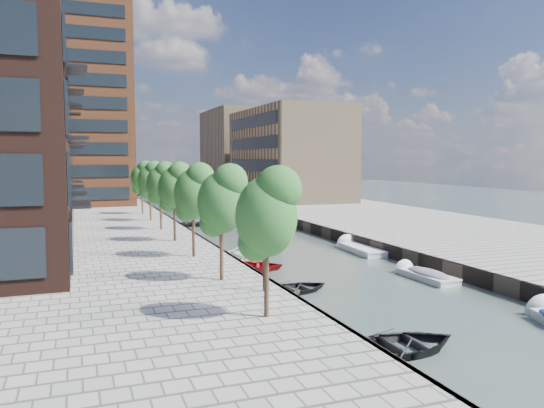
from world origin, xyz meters
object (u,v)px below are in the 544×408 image
tree_1 (221,198)px  motorboat_3 (275,226)px  bridge (176,194)px  tree_2 (193,191)px  sloop_0 (401,352)px  sloop_1 (295,292)px  tree_0 (266,211)px  motorboat_2 (359,250)px  motorboat_4 (264,221)px  sloop_3 (243,258)px  motorboat_1 (424,275)px  car (252,193)px  tree_6 (142,176)px  sloop_2 (245,270)px  tree_4 (160,181)px  tree_5 (150,179)px  sloop_4 (189,226)px  tree_3 (174,185)px

tree_1 → motorboat_3: bearing=63.6°
bridge → tree_2: 54.81m
sloop_0 → sloop_1: sloop_0 is taller
tree_0 → motorboat_2: size_ratio=1.03×
motorboat_4 → sloop_1: bearing=-106.3°
bridge → motorboat_4: bridge is taller
sloop_3 → motorboat_1: (8.49, -10.28, 0.18)m
motorboat_2 → motorboat_3: (-1.34, 15.45, 0.08)m
sloop_0 → car: car is taller
motorboat_4 → sloop_3: bearing=-113.6°
sloop_1 → motorboat_1: bearing=-97.4°
tree_6 → sloop_2: size_ratio=1.19×
tree_4 → tree_5: (0.00, 7.00, 0.00)m
tree_5 → motorboat_1: 31.16m
sloop_4 → motorboat_3: motorboat_3 is taller
tree_2 → sloop_3: (4.38, 3.37, -5.31)m
tree_5 → motorboat_2: size_ratio=1.03×
sloop_4 → motorboat_4: 8.58m
tree_0 → tree_2: size_ratio=1.00×
sloop_2 → motorboat_2: size_ratio=0.87×
tree_4 → motorboat_3: (12.61, 4.38, -5.12)m
tree_5 → motorboat_1: size_ratio=1.31×
sloop_0 → tree_6: bearing=4.5°
sloop_0 → motorboat_1: (8.47, 10.09, 0.18)m
motorboat_4 → sloop_0: bearing=-102.1°
tree_1 → motorboat_4: (12.93, 29.90, -5.12)m
bridge → tree_6: size_ratio=2.18×
sloop_3 → sloop_4: (-0.03, 19.45, 0.00)m
tree_3 → sloop_1: 15.71m
tree_4 → sloop_0: (4.39, -31.00, -5.31)m
sloop_1 → tree_4: bearing=1.7°
bridge → tree_3: 47.92m
sloop_4 → bridge: bearing=1.9°
tree_6 → sloop_4: tree_6 is taller
tree_4 → motorboat_3: tree_4 is taller
tree_2 → sloop_3: size_ratio=1.26×
tree_1 → sloop_4: 30.60m
tree_0 → sloop_3: size_ratio=1.26×
sloop_1 → sloop_3: size_ratio=0.88×
sloop_4 → car: size_ratio=1.20×
motorboat_1 → motorboat_4: motorboat_4 is taller
tree_2 → sloop_0: tree_2 is taller
tree_5 → sloop_1: size_ratio=1.44×
tree_5 → sloop_4: bearing=22.7°
sloop_1 → sloop_3: (0.25, 10.56, 0.00)m
tree_0 → tree_2: 14.00m
sloop_0 → motorboat_4: (8.53, 39.90, 0.18)m
tree_3 → car: tree_3 is taller
sloop_1 → motorboat_3: size_ratio=0.85×
tree_6 → sloop_0: size_ratio=1.22×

